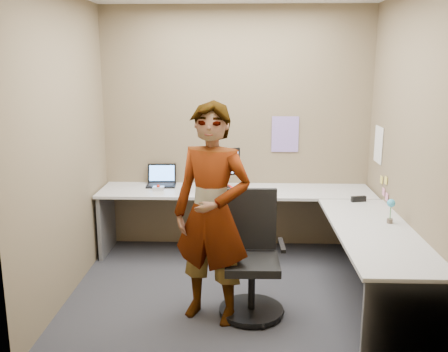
{
  "coord_description": "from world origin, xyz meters",
  "views": [
    {
      "loc": [
        0.07,
        -4.29,
        2.09
      ],
      "look_at": [
        -0.1,
        0.25,
        1.05
      ],
      "focal_mm": 40.0,
      "sensor_mm": 36.0,
      "label": 1
    }
  ],
  "objects_px": {
    "desk": "(279,219)",
    "office_chair": "(251,265)",
    "monitor": "(220,165)",
    "person": "(212,214)"
  },
  "relations": [
    {
      "from": "office_chair",
      "to": "person",
      "type": "bearing_deg",
      "value": -162.83
    },
    {
      "from": "monitor",
      "to": "person",
      "type": "height_order",
      "value": "person"
    },
    {
      "from": "monitor",
      "to": "office_chair",
      "type": "distance_m",
      "value": 1.41
    },
    {
      "from": "desk",
      "to": "office_chair",
      "type": "distance_m",
      "value": 0.81
    },
    {
      "from": "desk",
      "to": "monitor",
      "type": "bearing_deg",
      "value": 141.01
    },
    {
      "from": "desk",
      "to": "person",
      "type": "height_order",
      "value": "person"
    },
    {
      "from": "desk",
      "to": "person",
      "type": "relative_size",
      "value": 1.66
    },
    {
      "from": "office_chair",
      "to": "person",
      "type": "distance_m",
      "value": 0.59
    },
    {
      "from": "desk",
      "to": "person",
      "type": "distance_m",
      "value": 1.09
    },
    {
      "from": "monitor",
      "to": "person",
      "type": "bearing_deg",
      "value": -114.03
    }
  ]
}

